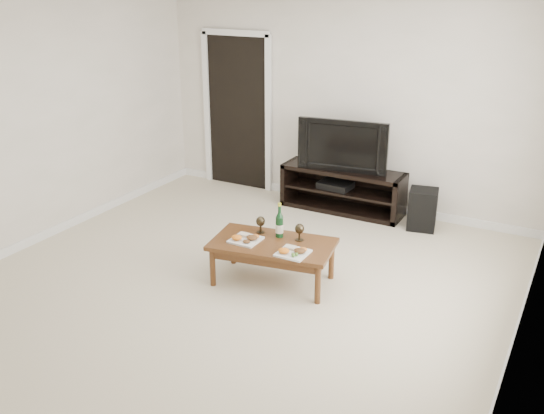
{
  "coord_description": "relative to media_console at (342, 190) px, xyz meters",
  "views": [
    {
      "loc": [
        2.77,
        -4.21,
        2.81
      ],
      "look_at": [
        0.16,
        0.58,
        0.7
      ],
      "focal_mm": 40.0,
      "sensor_mm": 36.0,
      "label": 1
    }
  ],
  "objects": [
    {
      "name": "av_receiver",
      "position": [
        -0.09,
        -0.01,
        0.05
      ],
      "size": [
        0.42,
        0.32,
        0.08
      ],
      "primitive_type": "cube",
      "rotation": [
        0.0,
        0.0,
        -0.06
      ],
      "color": "black",
      "rests_on": "media_console"
    },
    {
      "name": "subwoofer",
      "position": [
        1.04,
        -0.09,
        -0.04
      ],
      "size": [
        0.37,
        0.37,
        0.48
      ],
      "primitive_type": "cube",
      "rotation": [
        0.0,
        0.0,
        0.19
      ],
      "color": "black",
      "rests_on": "ground"
    },
    {
      "name": "plate_left",
      "position": [
        -0.1,
        -2.19,
        0.18
      ],
      "size": [
        0.27,
        0.27,
        0.07
      ],
      "primitive_type": "cube",
      "color": "white",
      "rests_on": "coffee_table"
    },
    {
      "name": "media_console",
      "position": [
        0.0,
        0.0,
        0.0
      ],
      "size": [
        1.54,
        0.45,
        0.55
      ],
      "primitive_type": "cube",
      "color": "black",
      "rests_on": "ground"
    },
    {
      "name": "coffee_table",
      "position": [
        0.14,
        -2.09,
        -0.07
      ],
      "size": [
        1.25,
        0.81,
        0.42
      ],
      "primitive_type": "cube",
      "rotation": [
        0.0,
        0.0,
        0.16
      ],
      "color": "#573418",
      "rests_on": "ground"
    },
    {
      "name": "floor",
      "position": [
        -0.12,
        -2.5,
        -0.28
      ],
      "size": [
        5.5,
        5.5,
        0.0
      ],
      "primitive_type": "plane",
      "color": "beige",
      "rests_on": "ground"
    },
    {
      "name": "doorway",
      "position": [
        -1.67,
        0.24,
        0.75
      ],
      "size": [
        0.9,
        0.02,
        2.05
      ],
      "primitive_type": "cube",
      "color": "black",
      "rests_on": "ground"
    },
    {
      "name": "plate_right",
      "position": [
        0.43,
        -2.23,
        0.18
      ],
      "size": [
        0.27,
        0.27,
        0.07
      ],
      "primitive_type": "cube",
      "color": "white",
      "rests_on": "coffee_table"
    },
    {
      "name": "television",
      "position": [
        0.0,
        0.0,
        0.59
      ],
      "size": [
        1.12,
        0.29,
        0.64
      ],
      "primitive_type": "imported",
      "rotation": [
        0.0,
        0.0,
        0.13
      ],
      "color": "black",
      "rests_on": "media_console"
    },
    {
      "name": "wine_bottle",
      "position": [
        0.14,
        -1.95,
        0.32
      ],
      "size": [
        0.07,
        0.07,
        0.35
      ],
      "primitive_type": "cylinder",
      "color": "#0E3417",
      "rests_on": "coffee_table"
    },
    {
      "name": "back_wall",
      "position": [
        -0.12,
        0.27,
        1.02
      ],
      "size": [
        5.0,
        0.04,
        2.6
      ],
      "primitive_type": "cube",
      "color": "white",
      "rests_on": "ground"
    },
    {
      "name": "goblet_right",
      "position": [
        0.34,
        -1.93,
        0.23
      ],
      "size": [
        0.09,
        0.09,
        0.17
      ],
      "primitive_type": null,
      "color": "#32291B",
      "rests_on": "coffee_table"
    },
    {
      "name": "goblet_left",
      "position": [
        -0.07,
        -1.95,
        0.23
      ],
      "size": [
        0.09,
        0.09,
        0.17
      ],
      "primitive_type": null,
      "color": "#32291B",
      "rests_on": "coffee_table"
    }
  ]
}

